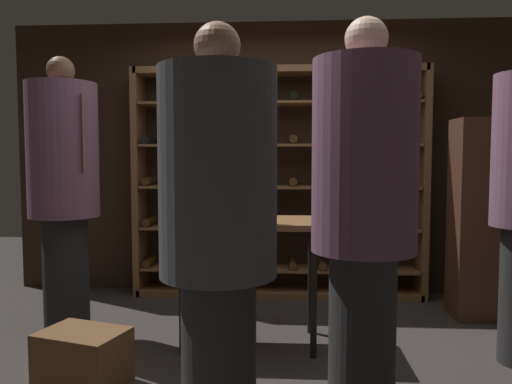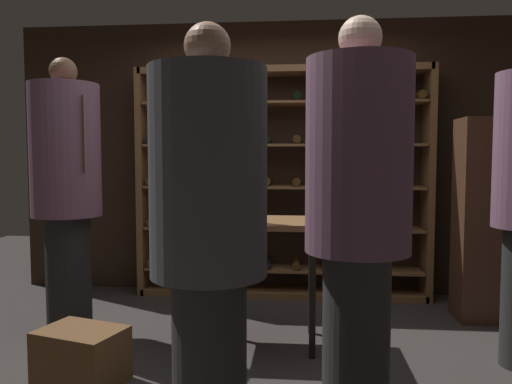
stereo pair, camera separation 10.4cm
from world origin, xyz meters
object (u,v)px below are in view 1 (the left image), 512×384
(person_bystander_red_print, at_px, (64,184))
(wine_bottle_red_label, at_px, (261,202))
(person_host_in_suit, at_px, (364,204))
(tasting_table, at_px, (250,237))
(wine_glass_stemmed_left, at_px, (245,203))
(wine_crate, at_px, (83,358))
(wine_bottle_amber_reserve, at_px, (204,199))
(wine_rack, at_px, (276,184))
(wine_glass_stemmed_center, at_px, (210,206))
(display_cabinet, at_px, (480,219))
(person_guest_blue_shirt, at_px, (218,224))

(person_bystander_red_print, xyz_separation_m, wine_bottle_red_label, (1.45, -0.24, -0.11))
(person_bystander_red_print, bearing_deg, person_host_in_suit, 27.56)
(tasting_table, relative_size, person_host_in_suit, 0.49)
(wine_glass_stemmed_left, bearing_deg, wine_crate, -141.78)
(wine_bottle_amber_reserve, bearing_deg, wine_glass_stemmed_left, -28.97)
(wine_rack, bearing_deg, person_bystander_red_print, -141.49)
(wine_bottle_red_label, distance_m, wine_glass_stemmed_center, 0.34)
(display_cabinet, bearing_deg, wine_bottle_amber_reserve, -166.11)
(person_bystander_red_print, height_order, wine_glass_stemmed_left, person_bystander_red_print)
(person_host_in_suit, relative_size, wine_glass_stemmed_center, 12.59)
(wine_bottle_red_label, bearing_deg, person_guest_blue_shirt, -95.92)
(wine_crate, relative_size, wine_glass_stemmed_center, 3.02)
(person_bystander_red_print, height_order, person_guest_blue_shirt, person_bystander_red_print)
(wine_bottle_amber_reserve, xyz_separation_m, wine_glass_stemmed_center, (0.10, -0.35, -0.01))
(tasting_table, distance_m, wine_glass_stemmed_left, 0.24)
(wine_crate, relative_size, wine_bottle_red_label, 1.23)
(wine_bottle_amber_reserve, bearing_deg, wine_bottle_red_label, -38.47)
(person_guest_blue_shirt, bearing_deg, person_bystander_red_print, 27.85)
(person_host_in_suit, distance_m, wine_bottle_amber_reserve, 1.54)
(wine_crate, bearing_deg, person_guest_blue_shirt, -36.19)
(wine_glass_stemmed_center, bearing_deg, wine_glass_stemmed_left, 38.65)
(wine_rack, bearing_deg, wine_glass_stemmed_left, -98.17)
(person_guest_blue_shirt, distance_m, wine_bottle_red_label, 1.18)
(wine_glass_stemmed_center, bearing_deg, wine_bottle_amber_reserve, 105.78)
(tasting_table, bearing_deg, wine_glass_stemmed_left, -153.14)
(person_host_in_suit, bearing_deg, wine_rack, -82.70)
(wine_crate, xyz_separation_m, wine_bottle_amber_reserve, (0.57, 0.88, 0.86))
(display_cabinet, bearing_deg, wine_rack, 162.06)
(tasting_table, bearing_deg, display_cabinet, 20.80)
(wine_rack, bearing_deg, person_guest_blue_shirt, -93.93)
(wine_crate, height_order, wine_glass_stemmed_left, wine_glass_stemmed_left)
(wine_crate, xyz_separation_m, display_cabinet, (2.77, 1.42, 0.66))
(wine_rack, xyz_separation_m, person_bystander_red_print, (-1.51, -1.20, 0.06))
(person_bystander_red_print, relative_size, wine_bottle_red_label, 5.26)
(wine_rack, bearing_deg, display_cabinet, -17.94)
(person_guest_blue_shirt, relative_size, wine_glass_stemmed_left, 11.84)
(wine_bottle_amber_reserve, distance_m, wine_bottle_red_label, 0.56)
(person_bystander_red_print, bearing_deg, wine_bottle_amber_reserve, 61.71)
(person_host_in_suit, distance_m, wine_glass_stemmed_center, 1.22)
(person_guest_blue_shirt, distance_m, wine_bottle_amber_reserve, 1.56)
(person_host_in_suit, distance_m, person_guest_blue_shirt, 0.76)
(person_bystander_red_print, bearing_deg, wine_glass_stemmed_left, 52.70)
(tasting_table, relative_size, wine_glass_stemmed_center, 6.17)
(wine_crate, bearing_deg, wine_bottle_red_label, 27.40)
(person_guest_blue_shirt, bearing_deg, wine_bottle_amber_reserve, -3.57)
(wine_glass_stemmed_left, distance_m, wine_glass_stemmed_center, 0.28)
(person_guest_blue_shirt, bearing_deg, person_host_in_suit, -77.54)
(wine_rack, bearing_deg, wine_bottle_amber_reserve, -114.54)
(wine_bottle_amber_reserve, bearing_deg, wine_glass_stemmed_center, -74.22)
(wine_rack, distance_m, person_guest_blue_shirt, 2.63)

